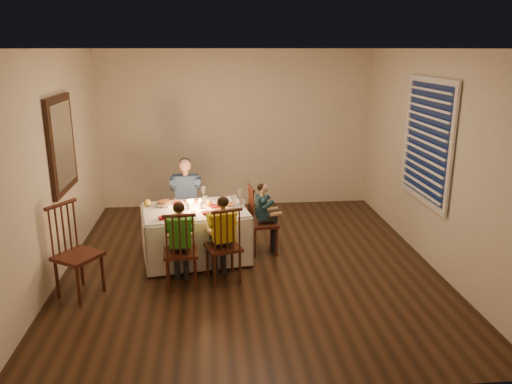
{
  "coord_description": "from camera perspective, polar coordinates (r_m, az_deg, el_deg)",
  "views": [
    {
      "loc": [
        -0.46,
        -5.75,
        2.6
      ],
      "look_at": [
        0.1,
        0.15,
        0.89
      ],
      "focal_mm": 35.0,
      "sensor_mm": 36.0,
      "label": 1
    }
  ],
  "objects": [
    {
      "name": "chair_near_right",
      "position": [
        5.94,
        -3.69,
        -9.93
      ],
      "size": [
        0.46,
        0.45,
        0.91
      ],
      "primitive_type": null,
      "rotation": [
        0.0,
        0.0,
        3.42
      ],
      "color": "#37180F",
      "rests_on": "ground"
    },
    {
      "name": "serving_bowl",
      "position": [
        6.43,
        -10.4,
        -1.4
      ],
      "size": [
        0.25,
        0.25,
        0.05
      ],
      "primitive_type": "imported",
      "rotation": [
        0.0,
        0.0,
        -0.22
      ],
      "color": "silver",
      "rests_on": "dining_table"
    },
    {
      "name": "wall_right",
      "position": [
        6.49,
        19.45,
        3.61
      ],
      "size": [
        0.02,
        5.0,
        2.6
      ],
      "primitive_type": "cube",
      "color": "beige",
      "rests_on": "ground"
    },
    {
      "name": "chair_extra",
      "position": [
        5.91,
        -19.26,
        -10.99
      ],
      "size": [
        0.57,
        0.58,
        1.03
      ],
      "primitive_type": null,
      "rotation": [
        0.0,
        0.0,
        0.98
      ],
      "color": "#37180F",
      "rests_on": "ground"
    },
    {
      "name": "chair_end",
      "position": [
        6.66,
        0.83,
        -6.89
      ],
      "size": [
        0.4,
        0.41,
        0.91
      ],
      "primitive_type": null,
      "rotation": [
        0.0,
        0.0,
        1.68
      ],
      "color": "#37180F",
      "rests_on": "ground"
    },
    {
      "name": "chair_near_left",
      "position": [
        5.85,
        -8.43,
        -10.5
      ],
      "size": [
        0.4,
        0.38,
        0.91
      ],
      "primitive_type": null,
      "rotation": [
        0.0,
        0.0,
        3.2
      ],
      "color": "#37180F",
      "rests_on": "ground"
    },
    {
      "name": "dining_table",
      "position": [
        6.34,
        -6.99,
        -3.59
      ],
      "size": [
        1.43,
        1.14,
        0.64
      ],
      "rotation": [
        0.0,
        0.0,
        0.17
      ],
      "color": "white",
      "rests_on": "ground"
    },
    {
      "name": "wall_back",
      "position": [
        8.37,
        -2.18,
        7.15
      ],
      "size": [
        4.5,
        0.02,
        2.6
      ],
      "primitive_type": "cube",
      "color": "beige",
      "rests_on": "ground"
    },
    {
      "name": "child_yellow",
      "position": [
        5.94,
        -3.69,
        -9.93
      ],
      "size": [
        0.39,
        0.38,
        1.02
      ],
      "primitive_type": null,
      "rotation": [
        0.0,
        0.0,
        3.42
      ],
      "color": "yellow",
      "rests_on": "ground"
    },
    {
      "name": "chair_adult",
      "position": [
        7.18,
        -7.79,
        -5.3
      ],
      "size": [
        0.38,
        0.36,
        0.91
      ],
      "primitive_type": null,
      "rotation": [
        0.0,
        0.0,
        0.01
      ],
      "color": "#37180F",
      "rests_on": "ground"
    },
    {
      "name": "setting_adult",
      "position": [
        6.52,
        -7.4,
        -1.18
      ],
      "size": [
        0.3,
        0.3,
        0.02
      ],
      "primitive_type": "cylinder",
      "rotation": [
        0.0,
        0.0,
        0.17
      ],
      "color": "silver",
      "rests_on": "dining_table"
    },
    {
      "name": "child_green",
      "position": [
        5.85,
        -8.43,
        -10.5
      ],
      "size": [
        0.33,
        0.31,
        1.0
      ],
      "primitive_type": null,
      "rotation": [
        0.0,
        0.0,
        3.2
      ],
      "color": "green",
      "rests_on": "ground"
    },
    {
      "name": "wall_left",
      "position": [
        6.17,
        -22.16,
        2.71
      ],
      "size": [
        0.02,
        5.0,
        2.6
      ],
      "primitive_type": "cube",
      "color": "beige",
      "rests_on": "ground"
    },
    {
      "name": "wall_mirror",
      "position": [
        6.4,
        -21.32,
        5.09
      ],
      "size": [
        0.06,
        0.95,
        1.15
      ],
      "color": "black",
      "rests_on": "wall_left"
    },
    {
      "name": "setting_green",
      "position": [
        5.98,
        -8.85,
        -2.84
      ],
      "size": [
        0.3,
        0.3,
        0.02
      ],
      "primitive_type": "cylinder",
      "rotation": [
        0.0,
        0.0,
        0.17
      ],
      "color": "silver",
      "rests_on": "dining_table"
    },
    {
      "name": "setting_teal",
      "position": [
        6.34,
        -3.22,
        -1.55
      ],
      "size": [
        0.3,
        0.3,
        0.02
      ],
      "primitive_type": "cylinder",
      "rotation": [
        0.0,
        0.0,
        0.17
      ],
      "color": "silver",
      "rests_on": "dining_table"
    },
    {
      "name": "ceiling",
      "position": [
        5.77,
        -0.86,
        16.08
      ],
      "size": [
        5.0,
        5.0,
        0.0
      ],
      "primitive_type": "plane",
      "color": "white",
      "rests_on": "wall_back"
    },
    {
      "name": "adult",
      "position": [
        7.18,
        -7.79,
        -5.3
      ],
      "size": [
        0.41,
        0.38,
        1.16
      ],
      "primitive_type": null,
      "rotation": [
        0.0,
        0.0,
        0.01
      ],
      "color": "#2F4B77",
      "rests_on": "ground"
    },
    {
      "name": "squash",
      "position": [
        6.47,
        -12.3,
        -1.21
      ],
      "size": [
        0.09,
        0.09,
        0.09
      ],
      "primitive_type": "sphere",
      "color": "yellow",
      "rests_on": "dining_table"
    },
    {
      "name": "orange_fruit",
      "position": [
        6.34,
        -5.4,
        -1.33
      ],
      "size": [
        0.08,
        0.08,
        0.08
      ],
      "primitive_type": "sphere",
      "color": "orange",
      "rests_on": "dining_table"
    },
    {
      "name": "child_teal",
      "position": [
        6.66,
        0.83,
        -6.89
      ],
      "size": [
        0.29,
        0.31,
        0.94
      ],
      "primitive_type": null,
      "rotation": [
        0.0,
        0.0,
        1.68
      ],
      "color": "#1B3945",
      "rests_on": "ground"
    },
    {
      "name": "ground",
      "position": [
        6.33,
        -0.76,
        -8.16
      ],
      "size": [
        5.0,
        5.0,
        0.0
      ],
      "primitive_type": "plane",
      "color": "black",
      "rests_on": "ground"
    },
    {
      "name": "candle_right",
      "position": [
        6.28,
        -6.35,
        -1.44
      ],
      "size": [
        0.06,
        0.06,
        0.1
      ],
      "primitive_type": "cylinder",
      "color": "white",
      "rests_on": "dining_table"
    },
    {
      "name": "candle_left",
      "position": [
        6.26,
        -7.72,
        -1.55
      ],
      "size": [
        0.06,
        0.06,
        0.1
      ],
      "primitive_type": "cylinder",
      "color": "white",
      "rests_on": "dining_table"
    },
    {
      "name": "setting_yellow",
      "position": [
        6.1,
        -4.02,
        -2.3
      ],
      "size": [
        0.3,
        0.3,
        0.02
      ],
      "primitive_type": "cylinder",
      "rotation": [
        0.0,
        0.0,
        0.17
      ],
      "color": "silver",
      "rests_on": "dining_table"
    },
    {
      "name": "window_blinds",
      "position": [
        6.53,
        18.9,
        5.52
      ],
      "size": [
        0.07,
        1.34,
        1.54
      ],
      "color": "black",
      "rests_on": "wall_right"
    }
  ]
}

